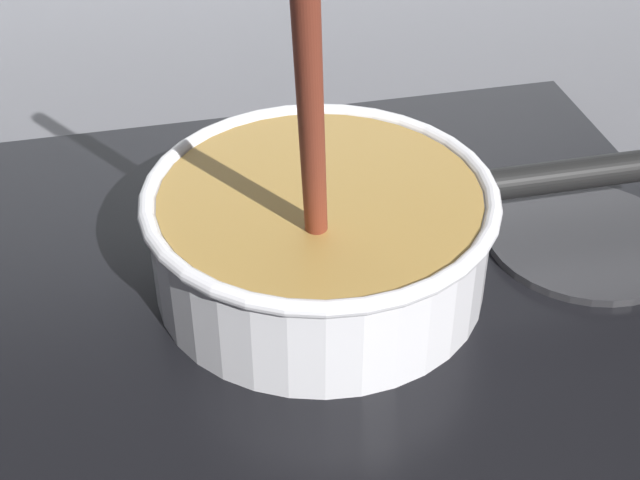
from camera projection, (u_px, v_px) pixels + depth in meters
name	position (u px, v px, depth m)	size (l,w,h in m)	color
ground	(353.00, 438.00, 0.58)	(2.40, 1.60, 0.04)	#4C4C51
hob_plate	(320.00, 288.00, 0.66)	(0.56, 0.48, 0.01)	black
burner_ring	(320.00, 277.00, 0.65)	(0.20, 0.20, 0.01)	#592D0C
spare_burner	(586.00, 240.00, 0.69)	(0.14, 0.14, 0.01)	#262628
cooking_pan	(323.00, 233.00, 0.63)	(0.40, 0.26, 0.34)	silver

